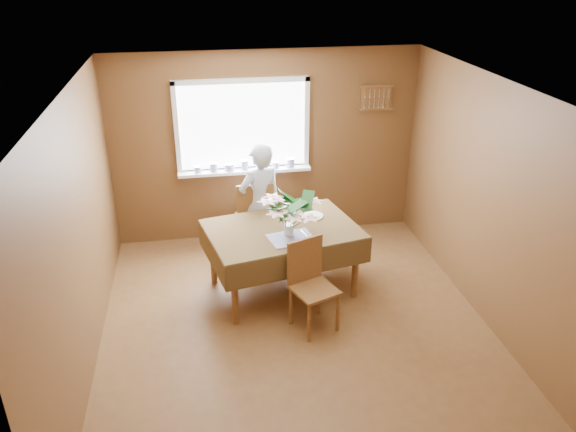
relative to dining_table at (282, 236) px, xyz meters
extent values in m
plane|color=brown|center=(0.02, -0.77, -0.70)|extent=(4.50, 4.50, 0.00)
plane|color=white|center=(0.02, -0.77, 1.80)|extent=(4.50, 4.50, 0.00)
plane|color=brown|center=(0.02, 1.48, 0.55)|extent=(4.00, 0.00, 4.00)
plane|color=brown|center=(0.02, -3.02, 0.55)|extent=(4.00, 0.00, 4.00)
plane|color=brown|center=(-1.98, -0.77, 0.55)|extent=(0.00, 4.50, 4.50)
plane|color=brown|center=(2.02, -0.77, 0.55)|extent=(0.00, 4.50, 4.50)
cube|color=white|center=(-0.28, 1.46, 0.85)|extent=(1.60, 0.01, 1.10)
cube|color=white|center=(-0.28, 1.45, 1.43)|extent=(1.72, 0.06, 0.06)
cube|color=white|center=(-0.28, 1.45, 0.27)|extent=(1.72, 0.06, 0.06)
cube|color=white|center=(-1.11, 1.45, 0.85)|extent=(0.06, 0.06, 1.22)
cube|color=white|center=(0.55, 1.45, 0.85)|extent=(0.06, 0.06, 1.22)
cube|color=white|center=(-0.28, 1.38, 0.28)|extent=(1.72, 0.20, 0.04)
cylinder|color=white|center=(-0.88, 1.36, 0.34)|extent=(0.09, 0.09, 0.08)
cylinder|color=white|center=(-0.68, 1.36, 0.36)|extent=(0.11, 0.11, 0.12)
cylinder|color=white|center=(-0.48, 1.36, 0.35)|extent=(0.12, 0.12, 0.09)
cylinder|color=white|center=(-0.28, 1.36, 0.36)|extent=(0.10, 0.10, 0.13)
cylinder|color=white|center=(-0.07, 1.36, 0.35)|extent=(0.11, 0.11, 0.10)
cylinder|color=white|center=(0.13, 1.36, 0.34)|extent=(0.09, 0.09, 0.08)
cylinder|color=white|center=(0.33, 1.36, 0.36)|extent=(0.11, 0.11, 0.12)
cube|color=brown|center=(1.47, 1.45, 1.15)|extent=(0.40, 0.03, 0.30)
cube|color=brown|center=(1.47, 1.44, 1.30)|extent=(0.44, 0.04, 0.03)
cube|color=brown|center=(1.47, 1.44, 1.00)|extent=(0.44, 0.04, 0.03)
cylinder|color=brown|center=(-0.60, -0.57, -0.33)|extent=(0.07, 0.07, 0.74)
cylinder|color=brown|center=(0.78, -0.28, -0.33)|extent=(0.07, 0.07, 0.74)
cylinder|color=brown|center=(-0.78, 0.29, -0.33)|extent=(0.07, 0.07, 0.74)
cylinder|color=brown|center=(0.59, 0.58, -0.33)|extent=(0.07, 0.07, 0.74)
cube|color=brown|center=(0.00, 0.00, 0.07)|extent=(1.75, 1.35, 0.04)
cube|color=#3F2D17|center=(0.00, 0.00, 0.09)|extent=(1.83, 1.42, 0.01)
cube|color=#3F2D17|center=(0.11, -0.54, -0.06)|extent=(1.60, 0.35, 0.29)
cube|color=#3F2D17|center=(-0.12, 0.55, -0.06)|extent=(1.60, 0.35, 0.29)
cube|color=#3F2D17|center=(-0.80, -0.17, -0.06)|extent=(0.24, 1.09, 0.29)
cube|color=#3F2D17|center=(0.80, 0.17, -0.06)|extent=(0.24, 1.09, 0.29)
cube|color=#4984D1|center=(0.05, -0.25, 0.10)|extent=(0.53, 0.44, 0.01)
cylinder|color=brown|center=(-0.03, 1.10, -0.46)|extent=(0.04, 0.04, 0.48)
cylinder|color=brown|center=(-0.41, 1.10, -0.46)|extent=(0.04, 0.04, 0.48)
cylinder|color=brown|center=(-0.03, 0.71, -0.46)|extent=(0.04, 0.04, 0.48)
cylinder|color=brown|center=(-0.41, 0.71, -0.46)|extent=(0.04, 0.04, 0.48)
cube|color=brown|center=(-0.22, 0.91, -0.20)|extent=(0.45, 0.45, 0.03)
cube|color=brown|center=(-0.22, 0.70, 0.08)|extent=(0.45, 0.03, 0.54)
cylinder|color=brown|center=(0.11, -1.00, -0.48)|extent=(0.04, 0.04, 0.44)
cylinder|color=brown|center=(0.43, -0.87, -0.48)|extent=(0.04, 0.04, 0.44)
cylinder|color=brown|center=(-0.02, -0.67, -0.48)|extent=(0.04, 0.04, 0.44)
cylinder|color=brown|center=(0.31, -0.54, -0.48)|extent=(0.04, 0.04, 0.44)
cube|color=brown|center=(0.21, -0.77, -0.24)|extent=(0.53, 0.53, 0.03)
cube|color=brown|center=(0.14, -0.59, 0.02)|extent=(0.39, 0.18, 0.49)
imported|color=white|center=(-0.16, 0.74, 0.07)|extent=(0.66, 0.55, 1.55)
cylinder|color=white|center=(0.04, -0.18, 0.16)|extent=(0.11, 0.11, 0.14)
cylinder|color=#33662D|center=(0.04, -0.18, 0.27)|extent=(0.06, 0.06, 0.10)
cylinder|color=white|center=(0.39, 0.24, 0.10)|extent=(0.30, 0.30, 0.01)
cube|color=silver|center=(0.21, -0.20, 0.11)|extent=(0.07, 0.20, 0.00)
camera|label=1|loc=(-0.87, -5.48, 2.89)|focal=35.00mm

